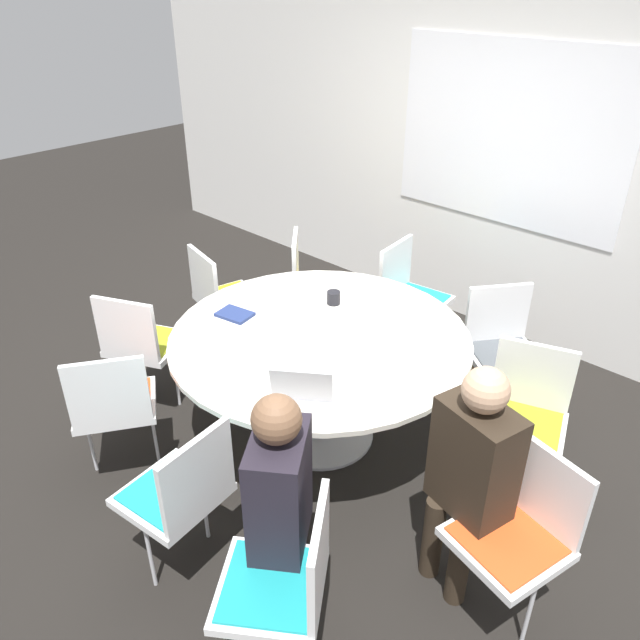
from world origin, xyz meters
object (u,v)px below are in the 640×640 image
chair_8 (113,401)px  person_1 (471,466)px  chair_0 (287,578)px  chair_6 (221,293)px  chair_7 (141,339)px  chair_1 (519,525)px  handbag (476,365)px  chair_3 (502,343)px  laptop (303,389)px  spiral_notebook (235,314)px  person_0 (276,496)px  chair_4 (409,290)px  chair_9 (181,489)px  chair_2 (526,410)px  coffee_cup (334,298)px  chair_5 (312,279)px

chair_8 → person_1: 1.95m
chair_0 → chair_8: bearing=49.2°
chair_6 → chair_7: size_ratio=1.00×
chair_1 → chair_6: same height
chair_6 → handbag: (1.59, 0.99, -0.39)m
chair_3 → chair_0: bearing=44.0°
laptop → chair_1: bearing=154.7°
chair_1 → chair_3: same height
chair_3 → handbag: size_ratio=2.43×
laptop → spiral_notebook: bearing=-54.6°
chair_3 → person_0: person_0 is taller
chair_6 → chair_4: bearing=57.9°
person_0 → chair_7: bearing=39.8°
chair_9 → person_0: person_0 is taller
chair_4 → person_1: person_1 is taller
chair_6 → chair_8: bearing=-52.0°
chair_1 → laptop: laptop is taller
laptop → handbag: size_ratio=1.06×
chair_7 → person_1: (2.26, 0.24, 0.19)m
chair_7 → person_0: (1.77, -0.46, 0.19)m
spiral_notebook → handbag: bearing=55.5°
chair_0 → chair_2: 1.64m
spiral_notebook → laptop: bearing=-19.1°
chair_9 → spiral_notebook: chair_9 is taller
chair_6 → handbag: chair_6 is taller
chair_0 → handbag: chair_0 is taller
chair_9 → spiral_notebook: (-0.76, 0.98, 0.23)m
chair_1 → laptop: (-1.11, -0.20, 0.28)m
chair_2 → spiral_notebook: (-1.64, -0.64, 0.23)m
chair_0 → coffee_cup: size_ratio=10.26×
chair_8 → chair_0: bearing=-62.0°
chair_0 → person_0: bearing=19.1°
chair_3 → chair_6: bearing=-29.5°
chair_8 → chair_9: bearing=-66.4°
chair_7 → chair_1: bearing=-19.1°
chair_2 → chair_5: 2.00m
chair_7 → coffee_cup: size_ratio=10.26×
coffee_cup → chair_4: bearing=89.9°
person_1 → spiral_notebook: size_ratio=5.23×
chair_8 → person_0: bearing=-56.5°
chair_8 → spiral_notebook: 0.87m
person_0 → person_1: size_ratio=1.00×
chair_4 → chair_8: size_ratio=1.00×
chair_2 → coffee_cup: bearing=-14.1°
coffee_cup → person_1: bearing=-25.3°
chair_4 → person_1: (1.41, -1.50, 0.19)m
chair_8 → chair_6: bearing=58.5°
coffee_cup → laptop: bearing=-56.5°
chair_2 → chair_5: bearing=-29.9°
chair_7 → person_0: size_ratio=0.71×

